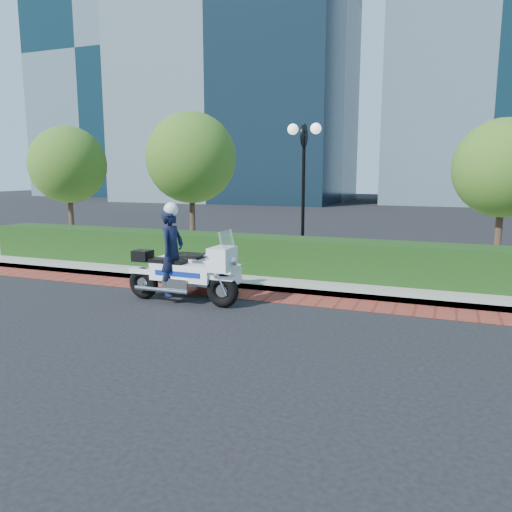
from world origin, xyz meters
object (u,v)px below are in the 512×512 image
(tree_b, at_px, (191,158))
(tree_c, at_px, (504,168))
(tree_a, at_px, (68,165))
(lamppost, at_px, (304,171))
(police_motorcycle, at_px, (186,266))

(tree_b, distance_m, tree_c, 10.01)
(tree_a, distance_m, tree_b, 5.50)
(lamppost, distance_m, tree_c, 5.65)
(lamppost, relative_size, police_motorcycle, 1.50)
(tree_a, xyz_separation_m, police_motorcycle, (8.49, -5.85, -2.44))
(tree_b, bearing_deg, police_motorcycle, -62.95)
(lamppost, distance_m, tree_b, 4.71)
(lamppost, distance_m, police_motorcycle, 5.27)
(tree_a, relative_size, tree_c, 1.06)
(tree_b, relative_size, police_motorcycle, 1.74)
(tree_c, bearing_deg, police_motorcycle, -140.16)
(tree_a, height_order, tree_b, tree_b)
(police_motorcycle, bearing_deg, tree_b, 118.00)
(tree_b, bearing_deg, tree_a, 180.00)
(lamppost, relative_size, tree_b, 0.86)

